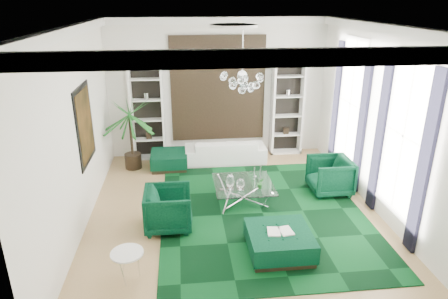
{
  "coord_description": "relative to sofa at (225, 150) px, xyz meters",
  "views": [
    {
      "loc": [
        -1.02,
        -7.37,
        4.26
      ],
      "look_at": [
        -0.16,
        0.5,
        1.24
      ],
      "focal_mm": 32.0,
      "sensor_mm": 36.0,
      "label": 1
    }
  ],
  "objects": [
    {
      "name": "floor",
      "position": [
        -0.13,
        -2.81,
        -0.33
      ],
      "size": [
        6.0,
        7.0,
        0.02
      ],
      "primitive_type": "cube",
      "color": "tan",
      "rests_on": "ground"
    },
    {
      "name": "ceiling",
      "position": [
        -0.13,
        -2.81,
        3.49
      ],
      "size": [
        6.0,
        7.0,
        0.02
      ],
      "primitive_type": "cube",
      "color": "white",
      "rests_on": "ground"
    },
    {
      "name": "wall_back",
      "position": [
        -0.13,
        0.7,
        1.58
      ],
      "size": [
        6.0,
        0.02,
        3.8
      ],
      "primitive_type": "cube",
      "color": "white",
      "rests_on": "ground"
    },
    {
      "name": "wall_front",
      "position": [
        -0.13,
        -6.32,
        1.58
      ],
      "size": [
        6.0,
        0.02,
        3.8
      ],
      "primitive_type": "cube",
      "color": "white",
      "rests_on": "ground"
    },
    {
      "name": "wall_left",
      "position": [
        -3.14,
        -2.81,
        1.58
      ],
      "size": [
        0.02,
        7.0,
        3.8
      ],
      "primitive_type": "cube",
      "color": "white",
      "rests_on": "ground"
    },
    {
      "name": "wall_right",
      "position": [
        2.88,
        -2.81,
        1.58
      ],
      "size": [
        0.02,
        7.0,
        3.8
      ],
      "primitive_type": "cube",
      "color": "white",
      "rests_on": "ground"
    },
    {
      "name": "crown_molding",
      "position": [
        -0.13,
        -2.81,
        3.38
      ],
      "size": [
        6.0,
        7.0,
        0.18
      ],
      "primitive_type": null,
      "color": "white",
      "rests_on": "ceiling"
    },
    {
      "name": "ceiling_medallion",
      "position": [
        -0.13,
        -2.51,
        3.45
      ],
      "size": [
        0.9,
        0.9,
        0.05
      ],
      "primitive_type": "cylinder",
      "color": "white",
      "rests_on": "ceiling"
    },
    {
      "name": "tapestry",
      "position": [
        -0.13,
        0.65,
        1.58
      ],
      "size": [
        2.5,
        0.06,
        2.8
      ],
      "primitive_type": "cube",
      "color": "black",
      "rests_on": "wall_back"
    },
    {
      "name": "shelving_left",
      "position": [
        -2.08,
        0.5,
        1.08
      ],
      "size": [
        0.9,
        0.38,
        2.8
      ],
      "primitive_type": null,
      "color": "white",
      "rests_on": "floor"
    },
    {
      "name": "shelving_right",
      "position": [
        1.82,
        0.5,
        1.08
      ],
      "size": [
        0.9,
        0.38,
        2.8
      ],
      "primitive_type": null,
      "color": "white",
      "rests_on": "floor"
    },
    {
      "name": "painting",
      "position": [
        -3.1,
        -2.21,
        1.53
      ],
      "size": [
        0.04,
        1.3,
        1.6
      ],
      "primitive_type": "cube",
      "color": "black",
      "rests_on": "wall_left"
    },
    {
      "name": "window_near",
      "position": [
        2.86,
        -3.71,
        1.58
      ],
      "size": [
        0.03,
        1.1,
        2.9
      ],
      "primitive_type": "cube",
      "color": "white",
      "rests_on": "wall_right"
    },
    {
      "name": "curtain_near_a",
      "position": [
        2.82,
        -4.49,
        1.33
      ],
      "size": [
        0.07,
        0.3,
        3.25
      ],
      "primitive_type": "cube",
      "color": "black",
      "rests_on": "floor"
    },
    {
      "name": "curtain_near_b",
      "position": [
        2.82,
        -2.93,
        1.33
      ],
      "size": [
        0.07,
        0.3,
        3.25
      ],
      "primitive_type": "cube",
      "color": "black",
      "rests_on": "floor"
    },
    {
      "name": "window_far",
      "position": [
        2.86,
        -1.31,
        1.58
      ],
      "size": [
        0.03,
        1.1,
        2.9
      ],
      "primitive_type": "cube",
      "color": "white",
      "rests_on": "wall_right"
    },
    {
      "name": "curtain_far_a",
      "position": [
        2.82,
        -2.09,
        1.33
      ],
      "size": [
        0.07,
        0.3,
        3.25
      ],
      "primitive_type": "cube",
      "color": "black",
      "rests_on": "floor"
    },
    {
      "name": "curtain_far_b",
      "position": [
        2.82,
        -0.53,
        1.33
      ],
      "size": [
        0.07,
        0.3,
        3.25
      ],
      "primitive_type": "cube",
      "color": "black",
      "rests_on": "floor"
    },
    {
      "name": "rug",
      "position": [
        0.46,
        -2.95,
        -0.31
      ],
      "size": [
        4.2,
        5.0,
        0.02
      ],
      "primitive_type": "cube",
      "color": "black",
      "rests_on": "floor"
    },
    {
      "name": "sofa",
      "position": [
        0.0,
        0.0,
        0.0
      ],
      "size": [
        2.19,
        0.86,
        0.64
      ],
      "primitive_type": "imported",
      "rotation": [
        0.0,
        0.0,
        3.14
      ],
      "color": "white",
      "rests_on": "floor"
    },
    {
      "name": "armchair_left",
      "position": [
        -1.48,
        -3.27,
        0.09
      ],
      "size": [
        0.91,
        0.89,
        0.83
      ],
      "primitive_type": "imported",
      "rotation": [
        0.0,
        0.0,
        1.57
      ],
      "color": "black",
      "rests_on": "floor"
    },
    {
      "name": "armchair_right",
      "position": [
        2.19,
        -2.13,
        0.1
      ],
      "size": [
        0.92,
        0.9,
        0.84
      ],
      "primitive_type": "imported",
      "rotation": [
        0.0,
        0.0,
        -1.57
      ],
      "color": "black",
      "rests_on": "floor"
    },
    {
      "name": "coffee_table",
      "position": [
        0.13,
        -2.38,
        -0.1
      ],
      "size": [
        1.28,
        1.28,
        0.44
      ],
      "primitive_type": null,
      "color": "white",
      "rests_on": "floor"
    },
    {
      "name": "ottoman_side",
      "position": [
        -1.53,
        -0.27,
        -0.11
      ],
      "size": [
        0.95,
        0.95,
        0.42
      ],
      "primitive_type": "cube",
      "color": "black",
      "rests_on": "floor"
    },
    {
      "name": "ottoman_front",
      "position": [
        0.47,
        -4.35,
        -0.1
      ],
      "size": [
        1.1,
        1.1,
        0.44
      ],
      "primitive_type": "cube",
      "color": "black",
      "rests_on": "floor"
    },
    {
      "name": "book",
      "position": [
        0.47,
        -4.35,
        0.14
      ],
      "size": [
        0.45,
        0.3,
        0.03
      ],
      "primitive_type": "cube",
      "color": "white",
      "rests_on": "ottoman_front"
    },
    {
      "name": "side_table",
      "position": [
        -2.1,
        -4.78,
        -0.07
      ],
      "size": [
        0.52,
        0.52,
        0.5
      ],
      "primitive_type": "cylinder",
      "color": "white",
      "rests_on": "floor"
    },
    {
      "name": "palm",
      "position": [
        -2.49,
        -0.18,
        0.87
      ],
      "size": [
        1.49,
        1.49,
        2.39
      ],
      "primitive_type": null,
      "color": "#1D6621",
      "rests_on": "floor"
    },
    {
      "name": "chandelier",
      "position": [
        0.03,
        -2.61,
        2.53
      ],
      "size": [
        0.83,
        0.83,
        0.75
      ],
      "primitive_type": null,
      "color": "white",
      "rests_on": "ceiling"
    },
    {
      "name": "table_plant",
      "position": [
        0.46,
        -2.64,
        0.24
      ],
      "size": [
        0.14,
        0.11,
        0.25
      ],
      "primitive_type": "imported",
      "color": "#1D6621",
      "rests_on": "coffee_table"
    }
  ]
}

